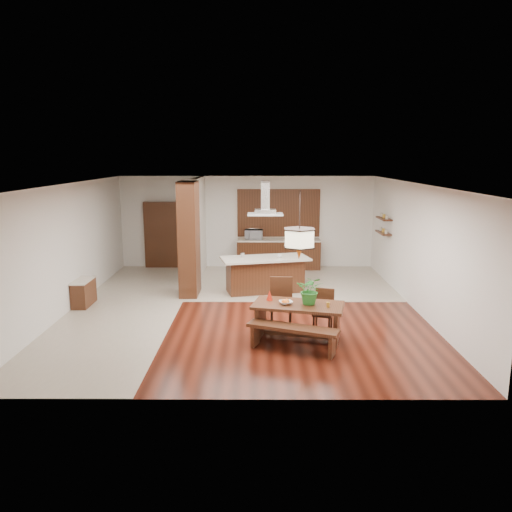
{
  "coord_description": "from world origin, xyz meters",
  "views": [
    {
      "loc": [
        0.33,
        -11.26,
        3.5
      ],
      "look_at": [
        0.3,
        0.0,
        1.25
      ],
      "focal_mm": 35.0,
      "sensor_mm": 36.0,
      "label": 1
    }
  ],
  "objects_px": {
    "kitchen_island": "(265,274)",
    "island_cup": "(280,256)",
    "pendant_lantern": "(299,225)",
    "foliage_plant": "(310,290)",
    "dining_chair_right": "(323,311)",
    "dining_chair_left": "(281,304)",
    "range_hood": "(265,198)",
    "microwave": "(254,235)",
    "fruit_bowl": "(286,303)",
    "hallway_console": "(84,293)",
    "dining_bench": "(293,339)",
    "dining_table": "(298,313)"
  },
  "relations": [
    {
      "from": "dining_chair_right",
      "to": "fruit_bowl",
      "type": "xyz_separation_m",
      "value": [
        -0.78,
        -0.43,
        0.31
      ]
    },
    {
      "from": "foliage_plant",
      "to": "dining_bench",
      "type": "bearing_deg",
      "value": -122.52
    },
    {
      "from": "kitchen_island",
      "to": "island_cup",
      "type": "distance_m",
      "value": 0.63
    },
    {
      "from": "pendant_lantern",
      "to": "foliage_plant",
      "type": "distance_m",
      "value": 1.27
    },
    {
      "from": "fruit_bowl",
      "to": "microwave",
      "type": "relative_size",
      "value": 0.46
    },
    {
      "from": "foliage_plant",
      "to": "range_hood",
      "type": "relative_size",
      "value": 0.62
    },
    {
      "from": "kitchen_island",
      "to": "microwave",
      "type": "bearing_deg",
      "value": 83.14
    },
    {
      "from": "kitchen_island",
      "to": "microwave",
      "type": "distance_m",
      "value": 2.81
    },
    {
      "from": "pendant_lantern",
      "to": "dining_bench",
      "type": "bearing_deg",
      "value": -103.34
    },
    {
      "from": "foliage_plant",
      "to": "island_cup",
      "type": "relative_size",
      "value": 4.58
    },
    {
      "from": "foliage_plant",
      "to": "range_hood",
      "type": "distance_m",
      "value": 3.88
    },
    {
      "from": "pendant_lantern",
      "to": "kitchen_island",
      "type": "bearing_deg",
      "value": 99.55
    },
    {
      "from": "hallway_console",
      "to": "island_cup",
      "type": "bearing_deg",
      "value": 14.05
    },
    {
      "from": "hallway_console",
      "to": "fruit_bowl",
      "type": "distance_m",
      "value": 5.22
    },
    {
      "from": "dining_chair_right",
      "to": "foliage_plant",
      "type": "height_order",
      "value": "foliage_plant"
    },
    {
      "from": "dining_bench",
      "to": "microwave",
      "type": "height_order",
      "value": "microwave"
    },
    {
      "from": "dining_chair_right",
      "to": "pendant_lantern",
      "type": "height_order",
      "value": "pendant_lantern"
    },
    {
      "from": "dining_bench",
      "to": "kitchen_island",
      "type": "height_order",
      "value": "kitchen_island"
    },
    {
      "from": "dining_chair_right",
      "to": "fruit_bowl",
      "type": "height_order",
      "value": "dining_chair_right"
    },
    {
      "from": "dining_chair_left",
      "to": "dining_chair_right",
      "type": "relative_size",
      "value": 1.21
    },
    {
      "from": "hallway_console",
      "to": "dining_table",
      "type": "relative_size",
      "value": 0.47
    },
    {
      "from": "dining_chair_left",
      "to": "foliage_plant",
      "type": "bearing_deg",
      "value": -47.47
    },
    {
      "from": "hallway_console",
      "to": "kitchen_island",
      "type": "height_order",
      "value": "kitchen_island"
    },
    {
      "from": "dining_bench",
      "to": "fruit_bowl",
      "type": "xyz_separation_m",
      "value": [
        -0.1,
        0.59,
        0.51
      ]
    },
    {
      "from": "kitchen_island",
      "to": "range_hood",
      "type": "relative_size",
      "value": 2.68
    },
    {
      "from": "fruit_bowl",
      "to": "island_cup",
      "type": "height_order",
      "value": "island_cup"
    },
    {
      "from": "dining_chair_left",
      "to": "microwave",
      "type": "relative_size",
      "value": 1.9
    },
    {
      "from": "dining_chair_left",
      "to": "dining_chair_right",
      "type": "xyz_separation_m",
      "value": [
        0.84,
        -0.2,
        -0.09
      ]
    },
    {
      "from": "hallway_console",
      "to": "fruit_bowl",
      "type": "bearing_deg",
      "value": -25.6
    },
    {
      "from": "foliage_plant",
      "to": "island_cup",
      "type": "height_order",
      "value": "foliage_plant"
    },
    {
      "from": "dining_chair_right",
      "to": "range_hood",
      "type": "height_order",
      "value": "range_hood"
    },
    {
      "from": "dining_chair_left",
      "to": "range_hood",
      "type": "height_order",
      "value": "range_hood"
    },
    {
      "from": "kitchen_island",
      "to": "foliage_plant",
      "type": "bearing_deg",
      "value": -90.28
    },
    {
      "from": "dining_chair_left",
      "to": "range_hood",
      "type": "relative_size",
      "value": 1.17
    },
    {
      "from": "hallway_console",
      "to": "fruit_bowl",
      "type": "relative_size",
      "value": 3.47
    },
    {
      "from": "pendant_lantern",
      "to": "fruit_bowl",
      "type": "xyz_separation_m",
      "value": [
        -0.24,
        -0.02,
        -1.5
      ]
    },
    {
      "from": "hallway_console",
      "to": "dining_chair_right",
      "type": "bearing_deg",
      "value": -18.38
    },
    {
      "from": "foliage_plant",
      "to": "kitchen_island",
      "type": "bearing_deg",
      "value": 103.12
    },
    {
      "from": "pendant_lantern",
      "to": "dining_chair_left",
      "type": "bearing_deg",
      "value": 115.95
    },
    {
      "from": "pendant_lantern",
      "to": "microwave",
      "type": "height_order",
      "value": "pendant_lantern"
    },
    {
      "from": "kitchen_island",
      "to": "island_cup",
      "type": "xyz_separation_m",
      "value": [
        0.37,
        -0.06,
        0.5
      ]
    },
    {
      "from": "hallway_console",
      "to": "foliage_plant",
      "type": "xyz_separation_m",
      "value": [
        5.16,
        -2.25,
        0.68
      ]
    },
    {
      "from": "hallway_console",
      "to": "pendant_lantern",
      "type": "xyz_separation_m",
      "value": [
        4.93,
        -2.23,
        1.93
      ]
    },
    {
      "from": "range_hood",
      "to": "foliage_plant",
      "type": "bearing_deg",
      "value": -76.9
    },
    {
      "from": "dining_table",
      "to": "dining_bench",
      "type": "distance_m",
      "value": 0.69
    },
    {
      "from": "dining_chair_left",
      "to": "range_hood",
      "type": "distance_m",
      "value": 3.47
    },
    {
      "from": "dining_bench",
      "to": "range_hood",
      "type": "relative_size",
      "value": 1.87
    },
    {
      "from": "hallway_console",
      "to": "foliage_plant",
      "type": "relative_size",
      "value": 1.57
    },
    {
      "from": "dining_table",
      "to": "island_cup",
      "type": "height_order",
      "value": "island_cup"
    },
    {
      "from": "hallway_console",
      "to": "dining_chair_left",
      "type": "distance_m",
      "value": 4.91
    }
  ]
}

